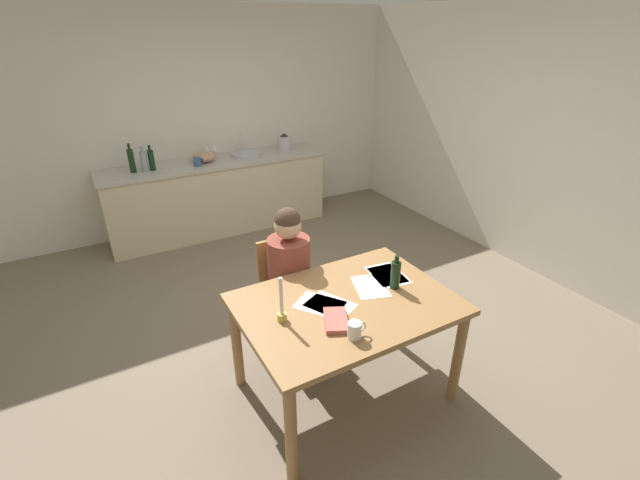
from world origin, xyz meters
name	(u,v)px	position (x,y,z in m)	size (l,w,h in m)	color
ground_plane	(302,322)	(0.00, 0.00, -0.02)	(5.20, 5.20, 0.04)	#7A6B56
wall_back	(202,121)	(0.00, 2.60, 1.30)	(5.20, 0.12, 2.60)	silver
wall_right	(526,140)	(2.60, 0.00, 1.30)	(0.12, 5.20, 2.60)	silver
kitchen_counter	(219,195)	(0.00, 2.24, 0.45)	(2.68, 0.64, 0.90)	beige
dining_table	(346,314)	(-0.12, -0.87, 0.66)	(1.36, 0.98, 0.76)	#9E7042
chair_at_table	(286,288)	(-0.21, -0.14, 0.49)	(0.41, 0.41, 0.87)	#9E7042
person_seated	(293,275)	(-0.21, -0.29, 0.68)	(0.33, 0.59, 1.19)	brown
coffee_mug	(355,330)	(-0.27, -1.19, 0.81)	(0.12, 0.08, 0.10)	white
candlestick	(282,309)	(-0.56, -0.85, 0.84)	(0.06, 0.06, 0.30)	gold
book_magazine	(336,320)	(-0.29, -1.02, 0.77)	(0.14, 0.24, 0.03)	#B75E52
paper_letter	(389,275)	(0.32, -0.75, 0.76)	(0.21, 0.30, 0.00)	white
paper_bill	(386,274)	(0.31, -0.73, 0.76)	(0.21, 0.30, 0.00)	white
paper_envelope	(320,305)	(-0.28, -0.82, 0.76)	(0.21, 0.30, 0.00)	white
paper_receipt	(330,305)	(-0.23, -0.85, 0.76)	(0.21, 0.30, 0.00)	white
paper_notice	(370,286)	(0.12, -0.80, 0.76)	(0.21, 0.30, 0.00)	white
wine_bottle_on_table	(395,274)	(0.26, -0.89, 0.86)	(0.07, 0.07, 0.24)	black
sink_unit	(246,154)	(0.40, 2.24, 0.92)	(0.36, 0.36, 0.24)	#B2B7BC
bottle_oil	(131,160)	(-0.92, 2.21, 1.03)	(0.07, 0.07, 0.32)	black
bottle_vinegar	(144,161)	(-0.80, 2.17, 1.02)	(0.07, 0.07, 0.28)	#8C999E
bottle_wine_red	(151,160)	(-0.72, 2.19, 1.02)	(0.07, 0.07, 0.28)	black
mixing_bowl	(204,157)	(-0.13, 2.23, 0.96)	(0.27, 0.27, 0.12)	tan
stovetop_kettle	(284,143)	(0.92, 2.24, 1.00)	(0.18, 0.18, 0.22)	#B7BABF
wine_glass_near_sink	(214,148)	(0.05, 2.39, 1.01)	(0.07, 0.07, 0.15)	silver
wine_glass_by_kettle	(207,149)	(-0.04, 2.39, 1.01)	(0.07, 0.07, 0.15)	silver
teacup_on_counter	(197,162)	(-0.25, 2.09, 0.95)	(0.11, 0.07, 0.11)	#33598C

